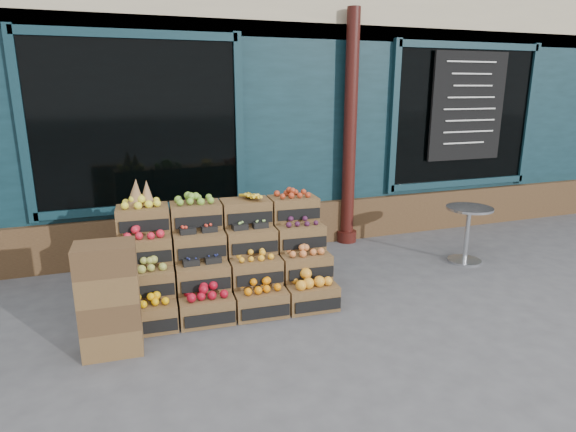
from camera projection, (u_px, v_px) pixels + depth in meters
name	position (u px, v px, depth m)	size (l,w,h in m)	color
ground	(331.00, 313.00, 4.81)	(60.00, 60.00, 0.00)	#4A4A4D
shop_facade	(217.00, 75.00, 8.83)	(12.00, 6.24, 4.80)	#0E2930
crate_display	(225.00, 264.00, 5.01)	(2.16, 1.15, 1.32)	brown
spare_crates	(109.00, 299.00, 4.00)	(0.50, 0.36, 0.97)	brown
bistro_table	(468.00, 228.00, 6.12)	(0.58, 0.58, 0.73)	silver
shopkeeper	(176.00, 180.00, 6.79)	(0.67, 0.44, 1.83)	#14471F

